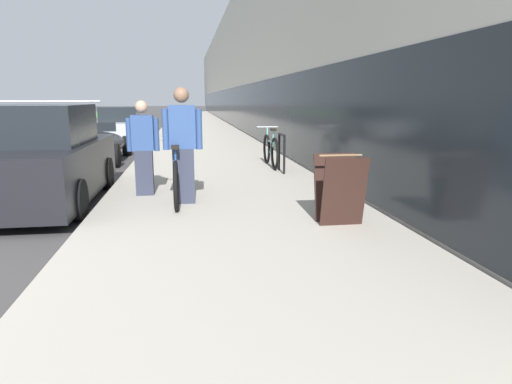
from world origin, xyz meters
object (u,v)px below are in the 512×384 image
at_px(bike_rack_hoop, 282,149).
at_px(vintage_roadster_curbside, 92,145).
at_px(person_bystander, 143,148).
at_px(parked_sedan_far, 122,126).
at_px(person_rider, 183,146).
at_px(tandem_bicycle, 177,175).
at_px(parked_sedan_curbside, 36,160).
at_px(cruiser_bike_nearest, 271,150).
at_px(sandwich_board_sign, 340,189).

relative_size(bike_rack_hoop, vintage_roadster_curbside, 0.20).
xyz_separation_m(person_bystander, parked_sedan_far, (-1.90, 11.56, -0.27)).
distance_m(bike_rack_hoop, parked_sedan_far, 10.60).
height_order(person_rider, parked_sedan_far, person_rider).
distance_m(person_bystander, parked_sedan_far, 11.72).
xyz_separation_m(tandem_bicycle, parked_sedan_curbside, (-2.25, 0.49, 0.22)).
bearing_deg(bike_rack_hoop, person_bystander, -143.56).
relative_size(bike_rack_hoop, cruiser_bike_nearest, 0.47).
xyz_separation_m(parked_sedan_curbside, parked_sedan_far, (-0.19, 11.49, -0.09)).
distance_m(tandem_bicycle, sandwich_board_sign, 2.76).
relative_size(person_bystander, sandwich_board_sign, 1.73).
relative_size(person_rider, parked_sedan_curbside, 0.44).
height_order(person_rider, sandwich_board_sign, person_rider).
xyz_separation_m(bike_rack_hoop, vintage_roadster_curbside, (-4.63, 3.32, -0.18)).
height_order(bike_rack_hoop, parked_sedan_curbside, parked_sedan_curbside).
bearing_deg(tandem_bicycle, cruiser_bike_nearest, 57.12).
relative_size(tandem_bicycle, person_rider, 1.35).
height_order(sandwich_board_sign, vintage_roadster_curbside, vintage_roadster_curbside).
height_order(tandem_bicycle, sandwich_board_sign, tandem_bicycle).
height_order(cruiser_bike_nearest, parked_sedan_far, parked_sedan_far).
distance_m(person_bystander, cruiser_bike_nearest, 3.94).
height_order(bike_rack_hoop, parked_sedan_far, parked_sedan_far).
bearing_deg(person_rider, person_bystander, 132.97).
height_order(person_rider, bike_rack_hoop, person_rider).
xyz_separation_m(tandem_bicycle, parked_sedan_far, (-2.44, 11.97, 0.13)).
bearing_deg(tandem_bicycle, person_bystander, 142.68).
bearing_deg(bike_rack_hoop, tandem_bicycle, -132.14).
distance_m(person_rider, person_bystander, 0.96).
bearing_deg(parked_sedan_curbside, vintage_roadster_curbside, 91.71).
height_order(tandem_bicycle, person_bystander, person_bystander).
xyz_separation_m(bike_rack_hoop, cruiser_bike_nearest, (-0.09, 0.84, -0.12)).
relative_size(sandwich_board_sign, parked_sedan_far, 0.20).
bearing_deg(sandwich_board_sign, person_bystander, 140.01).
xyz_separation_m(bike_rack_hoop, parked_sedan_far, (-4.66, 9.52, 0.00)).
relative_size(sandwich_board_sign, parked_sedan_curbside, 0.22).
relative_size(person_rider, sandwich_board_sign, 1.95).
distance_m(person_rider, parked_sedan_far, 12.53).
height_order(tandem_bicycle, person_rider, person_rider).
height_order(person_rider, parked_sedan_curbside, person_rider).
relative_size(bike_rack_hoop, parked_sedan_curbside, 0.21).
relative_size(sandwich_board_sign, vintage_roadster_curbside, 0.21).
distance_m(tandem_bicycle, vintage_roadster_curbside, 6.25).
xyz_separation_m(tandem_bicycle, person_bystander, (-0.54, 0.41, 0.39)).
height_order(tandem_bicycle, cruiser_bike_nearest, cruiser_bike_nearest).
bearing_deg(parked_sedan_far, person_rider, -78.25).
bearing_deg(bike_rack_hoop, vintage_roadster_curbside, 144.39).
xyz_separation_m(cruiser_bike_nearest, parked_sedan_curbside, (-4.38, -2.80, 0.22)).
bearing_deg(cruiser_bike_nearest, bike_rack_hoop, -83.60).
bearing_deg(person_rider, bike_rack_hoop, 52.43).
bearing_deg(cruiser_bike_nearest, vintage_roadster_curbside, 151.33).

